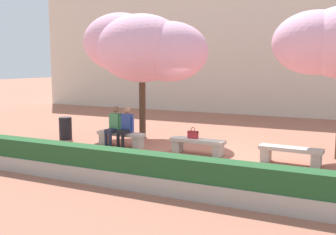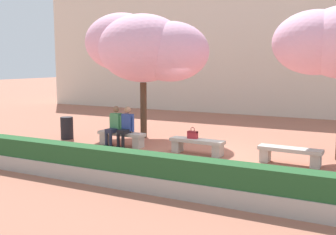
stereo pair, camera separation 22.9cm
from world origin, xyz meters
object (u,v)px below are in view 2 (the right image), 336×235
(stone_bench_center, at_px, (290,153))
(trash_bin, at_px, (67,128))
(person_seated_left, at_px, (114,124))
(handbag, at_px, (193,134))
(stone_bench_near_west, at_px, (197,144))
(stone_bench_west_end, at_px, (121,137))
(person_seated_right, at_px, (126,125))
(cherry_tree_main, at_px, (144,48))

(stone_bench_center, height_order, trash_bin, trash_bin)
(person_seated_left, relative_size, handbag, 3.81)
(stone_bench_near_west, bearing_deg, trash_bin, 178.44)
(stone_bench_west_end, relative_size, person_seated_right, 1.29)
(stone_bench_center, xyz_separation_m, person_seated_right, (-5.08, -0.05, 0.40))
(stone_bench_west_end, distance_m, handbag, 2.51)
(stone_bench_west_end, height_order, stone_bench_near_west, same)
(trash_bin, bearing_deg, person_seated_right, -4.18)
(stone_bench_near_west, distance_m, trash_bin, 5.04)
(cherry_tree_main, xyz_separation_m, trash_bin, (-2.26, -1.58, -2.82))
(stone_bench_near_west, height_order, handbag, handbag)
(stone_bench_near_west, height_order, person_seated_left, person_seated_left)
(handbag, bearing_deg, person_seated_left, -178.42)
(stone_bench_center, xyz_separation_m, handbag, (-2.80, 0.02, 0.28))
(handbag, xyz_separation_m, trash_bin, (-4.88, 0.12, -0.19))
(stone_bench_west_end, height_order, cherry_tree_main, cherry_tree_main)
(stone_bench_center, height_order, handbag, handbag)
(handbag, relative_size, cherry_tree_main, 0.07)
(person_seated_right, relative_size, trash_bin, 1.65)
(stone_bench_near_west, height_order, stone_bench_center, same)
(cherry_tree_main, bearing_deg, stone_bench_near_west, -31.73)
(person_seated_left, distance_m, trash_bin, 2.19)
(stone_bench_near_west, xyz_separation_m, handbag, (-0.16, 0.02, 0.28))
(stone_bench_west_end, xyz_separation_m, stone_bench_near_west, (2.65, 0.00, 0.00))
(cherry_tree_main, height_order, trash_bin, cherry_tree_main)
(stone_bench_center, bearing_deg, cherry_tree_main, 162.44)
(trash_bin, bearing_deg, stone_bench_center, -1.02)
(person_seated_right, bearing_deg, handbag, 1.90)
(stone_bench_center, bearing_deg, stone_bench_west_end, 180.00)
(handbag, bearing_deg, trash_bin, 178.65)
(stone_bench_west_end, height_order, trash_bin, trash_bin)
(trash_bin, bearing_deg, handbag, -1.35)
(stone_bench_west_end, bearing_deg, person_seated_left, -166.93)
(stone_bench_near_west, distance_m, stone_bench_center, 2.65)
(stone_bench_center, relative_size, handbag, 4.92)
(stone_bench_near_west, relative_size, person_seated_right, 1.29)
(person_seated_right, relative_size, handbag, 3.81)
(person_seated_left, bearing_deg, cherry_tree_main, 86.70)
(stone_bench_near_west, bearing_deg, person_seated_right, -178.74)
(handbag, distance_m, cherry_tree_main, 4.08)
(stone_bench_west_end, height_order, person_seated_left, person_seated_left)
(stone_bench_center, relative_size, person_seated_left, 1.29)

